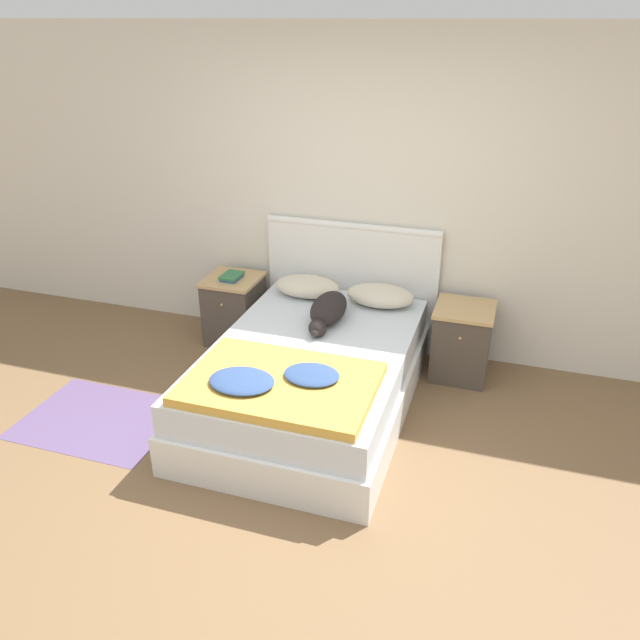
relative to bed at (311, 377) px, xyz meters
name	(u,v)px	position (x,y,z in m)	size (l,w,h in m)	color
ground_plane	(279,501)	(0.13, -1.00, -0.25)	(16.00, 16.00, 0.00)	brown
wall_back	(372,197)	(0.13, 1.13, 1.03)	(9.00, 0.06, 2.55)	silver
bed	(311,377)	(0.00, 0.00, 0.00)	(1.37, 2.07, 0.50)	white
headboard	(351,283)	(0.00, 1.06, 0.31)	(1.45, 0.06, 1.08)	white
nightstand_left	(234,309)	(-0.97, 0.80, 0.04)	(0.44, 0.47, 0.58)	#4C4238
nightstand_right	(462,341)	(0.97, 0.80, 0.04)	(0.44, 0.47, 0.58)	#4C4238
pillow_left	(307,286)	(-0.31, 0.81, 0.34)	(0.53, 0.34, 0.16)	beige
pillow_right	(380,296)	(0.31, 0.81, 0.34)	(0.53, 0.34, 0.16)	beige
quilt	(279,383)	(-0.01, -0.59, 0.30)	(1.16, 0.81, 0.11)	gold
dog	(328,310)	(0.00, 0.40, 0.35)	(0.25, 0.67, 0.20)	black
book_stack	(232,277)	(-0.96, 0.77, 0.35)	(0.15, 0.21, 0.04)	#285689
rug	(100,419)	(-1.37, -0.62, -0.25)	(1.06, 0.81, 0.00)	#604C75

